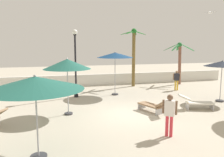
# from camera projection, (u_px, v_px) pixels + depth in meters

# --- Properties ---
(ground_plane) EXTENTS (56.00, 56.00, 0.00)m
(ground_plane) POSITION_uv_depth(u_px,v_px,m) (128.00, 114.00, 11.48)
(ground_plane) COLOR #B2A893
(boundary_wall) EXTENTS (25.20, 0.30, 0.98)m
(boundary_wall) POSITION_uv_depth(u_px,v_px,m) (95.00, 80.00, 19.60)
(boundary_wall) COLOR silver
(boundary_wall) RESTS_ON ground_plane
(patio_umbrella_1) EXTENTS (2.14, 2.14, 2.57)m
(patio_umbrella_1) POSITION_uv_depth(u_px,v_px,m) (222.00, 64.00, 13.76)
(patio_umbrella_1) COLOR #333338
(patio_umbrella_1) RESTS_ON ground_plane
(patio_umbrella_2) EXTENTS (2.33, 2.33, 2.83)m
(patio_umbrella_2) POSITION_uv_depth(u_px,v_px,m) (67.00, 64.00, 11.09)
(patio_umbrella_2) COLOR #333338
(patio_umbrella_2) RESTS_ON ground_plane
(patio_umbrella_3) EXTENTS (2.52, 2.52, 3.02)m
(patio_umbrella_3) POSITION_uv_depth(u_px,v_px,m) (115.00, 55.00, 15.59)
(patio_umbrella_3) COLOR #333338
(patio_umbrella_3) RESTS_ON ground_plane
(patio_umbrella_4) EXTENTS (2.90, 2.90, 2.60)m
(patio_umbrella_4) POSITION_uv_depth(u_px,v_px,m) (35.00, 83.00, 6.68)
(patio_umbrella_4) COLOR #333338
(patio_umbrella_4) RESTS_ON ground_plane
(palm_tree_0) EXTENTS (2.69, 2.60, 3.71)m
(palm_tree_0) POSITION_uv_depth(u_px,v_px,m) (180.00, 57.00, 20.01)
(palm_tree_0) COLOR brown
(palm_tree_0) RESTS_ON ground_plane
(palm_tree_1) EXTENTS (2.21, 2.14, 4.83)m
(palm_tree_1) POSITION_uv_depth(u_px,v_px,m) (134.00, 51.00, 18.94)
(palm_tree_1) COLOR brown
(palm_tree_1) RESTS_ON ground_plane
(lamp_post_1) EXTENTS (0.35, 0.35, 4.47)m
(lamp_post_1) POSITION_uv_depth(u_px,v_px,m) (75.00, 57.00, 14.91)
(lamp_post_1) COLOR black
(lamp_post_1) RESTS_ON ground_plane
(lounge_chair_0) EXTENTS (1.16, 1.95, 0.83)m
(lounge_chair_0) POSITION_uv_depth(u_px,v_px,m) (154.00, 105.00, 11.70)
(lounge_chair_0) COLOR #B7B7BC
(lounge_chair_0) RESTS_ON ground_plane
(lounge_chair_2) EXTENTS (1.92, 1.13, 0.81)m
(lounge_chair_2) POSITION_uv_depth(u_px,v_px,m) (196.00, 102.00, 12.32)
(lounge_chair_2) COLOR #B7B7BC
(lounge_chair_2) RESTS_ON ground_plane
(guest_0) EXTENTS (0.45, 0.41, 1.64)m
(guest_0) POSITION_uv_depth(u_px,v_px,m) (170.00, 111.00, 8.54)
(guest_0) COLOR #D8333F
(guest_0) RESTS_ON ground_plane
(guest_1) EXTENTS (0.52, 0.37, 1.52)m
(guest_1) POSITION_uv_depth(u_px,v_px,m) (177.00, 79.00, 17.47)
(guest_1) COLOR gold
(guest_1) RESTS_ON ground_plane
(seagull_0) EXTENTS (0.39, 0.94, 0.14)m
(seagull_0) POSITION_uv_depth(u_px,v_px,m) (210.00, 12.00, 14.14)
(seagull_0) COLOR white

